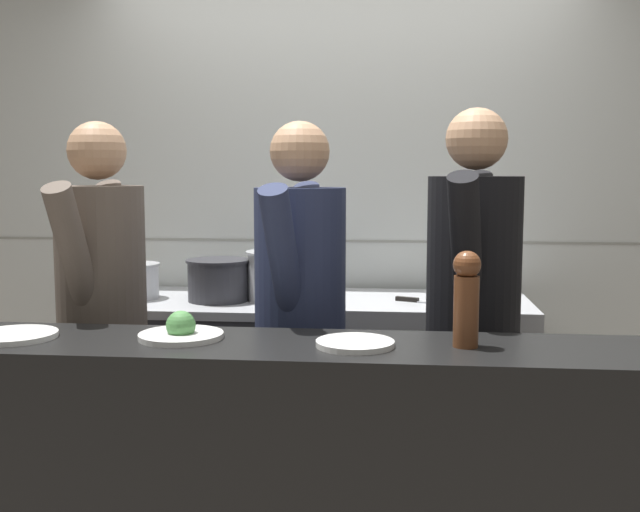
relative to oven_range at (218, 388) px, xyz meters
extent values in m
cube|color=silver|center=(0.57, 0.40, 0.85)|extent=(8.00, 0.06, 2.60)
cube|color=gray|center=(0.57, 0.37, 0.70)|extent=(8.00, 0.00, 0.01)
cube|color=#38383D|center=(0.00, 0.00, -0.02)|extent=(1.10, 0.70, 0.86)
cube|color=#B7BABF|center=(0.00, 0.00, 0.43)|extent=(1.12, 0.71, 0.04)
cube|color=#B7BABF|center=(0.00, -0.33, 0.04)|extent=(0.99, 0.03, 0.10)
cube|color=#B7BABF|center=(1.05, 0.00, 0.00)|extent=(0.90, 0.65, 0.91)
cube|color=black|center=(1.05, -0.30, -0.40)|extent=(0.88, 0.04, 0.10)
cube|color=black|center=(0.47, -1.25, 0.04)|extent=(2.57, 0.45, 0.98)
cylinder|color=#B7BABF|center=(-0.39, -0.03, 0.53)|extent=(0.23, 0.23, 0.17)
cylinder|color=#B7BABF|center=(-0.39, -0.03, 0.61)|extent=(0.24, 0.24, 0.01)
cylinder|color=#2D2D33|center=(0.02, -0.06, 0.55)|extent=(0.29, 0.29, 0.20)
cylinder|color=#2D2D33|center=(0.02, -0.06, 0.64)|extent=(0.31, 0.31, 0.01)
cylinder|color=#B7BABF|center=(0.32, -0.02, 0.57)|extent=(0.32, 0.32, 0.24)
cylinder|color=#B7BABF|center=(0.32, -0.02, 0.68)|extent=(0.34, 0.34, 0.01)
cube|color=#B7BABF|center=(1.11, -0.13, 0.46)|extent=(0.29, 0.15, 0.01)
cube|color=black|center=(0.92, -0.05, 0.47)|extent=(0.11, 0.06, 0.02)
cylinder|color=white|center=(-0.35, -1.27, 0.54)|extent=(0.27, 0.27, 0.02)
cylinder|color=white|center=(0.18, -1.22, 0.54)|extent=(0.27, 0.27, 0.02)
sphere|color=#4C8C47|center=(0.18, -1.22, 0.57)|extent=(0.10, 0.10, 0.10)
cylinder|color=white|center=(0.75, -1.27, 0.54)|extent=(0.24, 0.24, 0.02)
cylinder|color=brown|center=(1.08, -1.24, 0.64)|extent=(0.08, 0.08, 0.22)
sphere|color=brown|center=(1.08, -1.24, 0.78)|extent=(0.08, 0.08, 0.08)
cube|color=black|center=(-0.28, -0.72, -0.05)|extent=(0.31, 0.21, 0.80)
cylinder|color=brown|center=(-0.28, -0.72, 0.68)|extent=(0.37, 0.37, 0.66)
sphere|color=tan|center=(-0.28, -0.72, 1.14)|extent=(0.23, 0.23, 0.23)
cylinder|color=brown|center=(-0.27, -0.51, 0.75)|extent=(0.12, 0.34, 0.55)
cylinder|color=brown|center=(-0.30, -0.92, 0.75)|extent=(0.12, 0.34, 0.55)
cube|color=black|center=(0.51, -0.74, -0.05)|extent=(0.32, 0.23, 0.79)
cylinder|color=#262D4C|center=(0.51, -0.74, 0.67)|extent=(0.40, 0.40, 0.66)
sphere|color=tan|center=(0.51, -0.74, 1.14)|extent=(0.22, 0.22, 0.22)
cylinder|color=#262D4C|center=(0.54, -0.54, 0.75)|extent=(0.15, 0.34, 0.55)
cylinder|color=#262D4C|center=(0.48, -0.94, 0.75)|extent=(0.15, 0.34, 0.55)
cube|color=black|center=(1.16, -0.66, -0.04)|extent=(0.34, 0.26, 0.82)
cylinder|color=black|center=(1.16, -0.66, 0.71)|extent=(0.43, 0.43, 0.68)
sphere|color=tan|center=(1.16, -0.66, 1.18)|extent=(0.23, 0.23, 0.23)
cylinder|color=black|center=(1.21, -0.46, 0.79)|extent=(0.18, 0.35, 0.57)
cylinder|color=black|center=(1.11, -0.86, 0.79)|extent=(0.18, 0.35, 0.57)
camera|label=1|loc=(0.87, -3.52, 1.06)|focal=42.00mm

